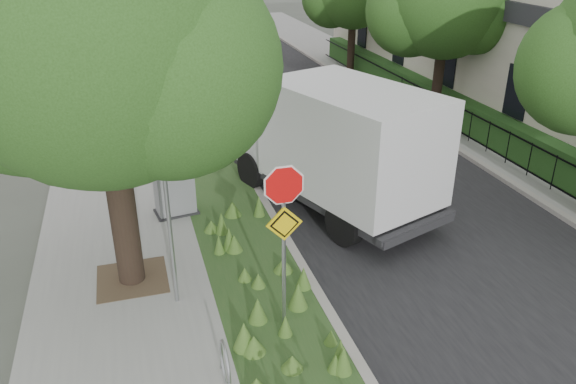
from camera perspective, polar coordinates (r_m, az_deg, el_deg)
The scene contains 17 objects.
ground at distance 10.55m, azimuth 8.09°, elevation -14.00°, with size 120.00×120.00×0.00m, color #4C5147.
sidewalk_near at distance 18.54m, azimuth -17.21°, elevation 3.37°, with size 3.50×60.00×0.12m, color gray.
verge at distance 18.66m, azimuth -8.78°, elevation 4.38°, with size 2.00×60.00×0.12m, color #294D21.
kerb_near at distance 18.80m, azimuth -5.76°, elevation 4.73°, with size 0.20×60.00×0.13m, color #9E9991.
road at distance 19.72m, azimuth 4.31°, elevation 5.60°, with size 7.00×60.00×0.01m, color black.
kerb_far at distance 21.14m, azimuth 13.30°, elevation 6.53°, with size 0.20×60.00×0.13m, color #9E9991.
footpath_far at distance 22.01m, azimuth 17.19°, elevation 6.80°, with size 3.20×60.00×0.12m, color gray.
street_tree_main at distance 10.36m, azimuth -19.06°, elevation 13.78°, with size 6.21×5.54×7.66m.
bare_post at distance 10.19m, azimuth -12.12°, elevation -1.61°, with size 0.08×0.08×4.00m.
bike_hoop at distance 9.16m, azimuth -6.40°, elevation -16.99°, with size 0.06×0.78×0.77m.
sign_assembly at distance 9.29m, azimuth -0.42°, elevation -2.34°, with size 0.94×0.08×3.22m.
fence_far at distance 21.31m, azimuth 15.12°, elevation 8.19°, with size 0.04×24.00×1.00m.
hedge_far at distance 21.67m, azimuth 16.73°, elevation 8.28°, with size 1.00×24.00×1.10m, color #1F4619.
terrace_houses at distance 23.16m, azimuth 25.71°, elevation 16.84°, with size 7.40×26.40×8.20m.
far_tree_b at distance 20.48m, azimuth 15.60°, elevation 18.10°, with size 4.83×4.31×6.56m.
box_truck at distance 14.11m, azimuth 4.77°, elevation 5.25°, with size 4.29×6.58×2.79m.
utility_cabinet at distance 14.15m, azimuth -11.47°, elevation 0.32°, with size 1.12×0.83×1.37m.
Camera 1 is at (-3.67, -7.32, 6.64)m, focal length 35.00 mm.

